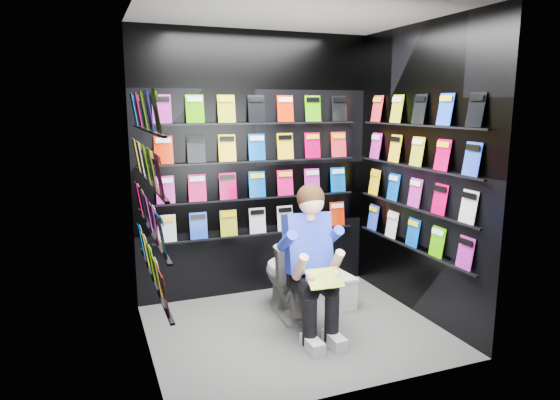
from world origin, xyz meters
name	(u,v)px	position (x,y,z in m)	size (l,w,h in m)	color
floor	(295,330)	(0.00, 0.00, 0.00)	(2.40, 2.40, 0.00)	#565654
ceiling	(296,11)	(0.00, 0.00, 2.60)	(2.40, 2.40, 0.00)	white
wall_back	(256,166)	(0.00, 1.00, 1.30)	(2.40, 0.04, 2.60)	black
wall_front	(358,202)	(0.00, -1.00, 1.30)	(2.40, 0.04, 2.60)	black
wall_left	(142,189)	(-1.20, 0.00, 1.30)	(0.04, 2.00, 2.60)	black
wall_right	(419,173)	(1.20, 0.00, 1.30)	(0.04, 2.00, 2.60)	black
comics_back	(257,166)	(0.00, 0.97, 1.31)	(2.10, 0.06, 1.37)	red
comics_left	(147,188)	(-1.17, 0.00, 1.31)	(0.06, 1.70, 1.37)	red
comics_right	(416,172)	(1.17, 0.00, 1.31)	(0.06, 1.70, 1.37)	red
toilet	(289,275)	(0.09, 0.35, 0.37)	(0.42, 0.75, 0.73)	white
longbox	(338,291)	(0.60, 0.36, 0.14)	(0.20, 0.37, 0.28)	silver
longbox_lid	(338,276)	(0.60, 0.36, 0.29)	(0.22, 0.39, 0.03)	silver
reader	(306,244)	(0.09, -0.03, 0.76)	(0.51, 0.74, 1.37)	#2837CE
held_comic	(325,278)	(0.09, -0.38, 0.58)	(0.28, 0.01, 0.19)	green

